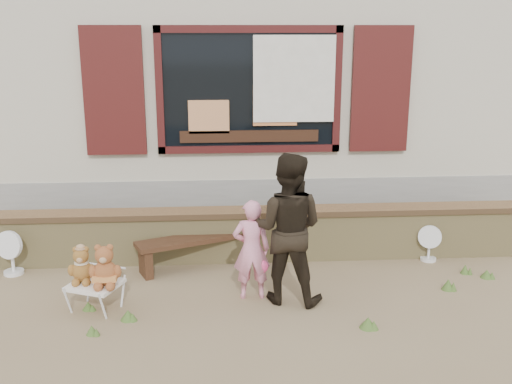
{
  "coord_description": "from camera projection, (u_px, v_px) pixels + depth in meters",
  "views": [
    {
      "loc": [
        -0.46,
        -6.16,
        2.86
      ],
      "look_at": [
        0.0,
        0.6,
        1.0
      ],
      "focal_mm": 42.0,
      "sensor_mm": 36.0,
      "label": 1
    }
  ],
  "objects": [
    {
      "name": "teddy_bear_right",
      "position": [
        105.0,
        264.0,
        6.11
      ],
      "size": [
        0.42,
        0.39,
        0.45
      ],
      "primitive_type": null,
      "rotation": [
        0.0,
        0.0,
        -0.39
      ],
      "color": "brown",
      "rests_on": "folding_chair"
    },
    {
      "name": "shopfront",
      "position": [
        241.0,
        79.0,
        10.51
      ],
      "size": [
        8.04,
        5.13,
        4.0
      ],
      "color": "#B5AC93",
      "rests_on": "ground"
    },
    {
      "name": "child",
      "position": [
        251.0,
        250.0,
        6.44
      ],
      "size": [
        0.41,
        0.28,
        1.11
      ],
      "primitive_type": "imported",
      "rotation": [
        0.0,
        0.0,
        3.17
      ],
      "color": "pink",
      "rests_on": "ground"
    },
    {
      "name": "grass_tufts",
      "position": [
        273.0,
        304.0,
        6.29
      ],
      "size": [
        5.7,
        1.39,
        0.13
      ],
      "color": "#446227",
      "rests_on": "ground"
    },
    {
      "name": "folding_chair",
      "position": [
        95.0,
        286.0,
        6.22
      ],
      "size": [
        0.62,
        0.59,
        0.3
      ],
      "rotation": [
        0.0,
        0.0,
        -0.39
      ],
      "color": "silver",
      "rests_on": "ground"
    },
    {
      "name": "fan_left",
      "position": [
        12.0,
        252.0,
        7.14
      ],
      "size": [
        0.36,
        0.23,
        0.55
      ],
      "rotation": [
        0.0,
        0.0,
        -0.35
      ],
      "color": "white",
      "rests_on": "ground"
    },
    {
      "name": "ground",
      "position": [
        260.0,
        292.0,
        6.72
      ],
      "size": [
        80.0,
        80.0,
        0.0
      ],
      "primitive_type": "plane",
      "color": "brown",
      "rests_on": "ground"
    },
    {
      "name": "teddy_bear_left",
      "position": [
        82.0,
        264.0,
        6.21
      ],
      "size": [
        0.36,
        0.34,
        0.39
      ],
      "primitive_type": null,
      "rotation": [
        0.0,
        0.0,
        -0.39
      ],
      "color": "brown",
      "rests_on": "folding_chair"
    },
    {
      "name": "brick_wall",
      "position": [
        254.0,
        234.0,
        7.59
      ],
      "size": [
        7.1,
        0.36,
        0.67
      ],
      "color": "tan",
      "rests_on": "ground"
    },
    {
      "name": "bench",
      "position": [
        199.0,
        244.0,
        7.36
      ],
      "size": [
        1.56,
        0.9,
        0.4
      ],
      "rotation": [
        0.0,
        0.0,
        0.39
      ],
      "color": "#341F12",
      "rests_on": "ground"
    },
    {
      "name": "adult",
      "position": [
        287.0,
        229.0,
        6.32
      ],
      "size": [
        0.94,
        0.83,
        1.63
      ],
      "primitive_type": "imported",
      "rotation": [
        0.0,
        0.0,
        2.83
      ],
      "color": "black",
      "rests_on": "ground"
    },
    {
      "name": "fan_right",
      "position": [
        429.0,
        243.0,
        7.57
      ],
      "size": [
        0.3,
        0.2,
        0.47
      ],
      "rotation": [
        0.0,
        0.0,
        -0.38
      ],
      "color": "silver",
      "rests_on": "ground"
    }
  ]
}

